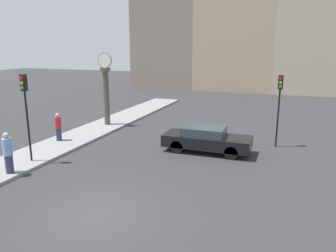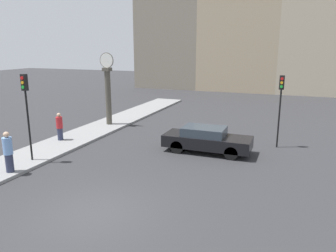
# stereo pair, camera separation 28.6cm
# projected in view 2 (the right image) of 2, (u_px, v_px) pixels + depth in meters

# --- Properties ---
(ground_plane) EXTENTS (120.00, 120.00, 0.00)m
(ground_plane) POSITION_uv_depth(u_px,v_px,m) (94.00, 213.00, 11.12)
(ground_plane) COLOR #2D2D30
(sidewalk_corner) EXTENTS (2.66, 25.23, 0.14)m
(sidewalk_corner) POSITION_uv_depth(u_px,v_px,m) (105.00, 126.00, 22.90)
(sidewalk_corner) COLOR gray
(sidewalk_corner) RESTS_ON ground_plane
(building_row) EXTENTS (29.17, 5.00, 19.67)m
(building_row) POSITION_uv_depth(u_px,v_px,m) (255.00, 21.00, 39.80)
(building_row) COLOR gray
(building_row) RESTS_ON ground_plane
(sedan_car) EXTENTS (4.61, 1.72, 1.37)m
(sedan_car) POSITION_uv_depth(u_px,v_px,m) (206.00, 139.00, 17.35)
(sedan_car) COLOR black
(sedan_car) RESTS_ON ground_plane
(traffic_light_near) EXTENTS (0.26, 0.24, 4.13)m
(traffic_light_near) POSITION_uv_depth(u_px,v_px,m) (26.00, 100.00, 15.20)
(traffic_light_near) COLOR black
(traffic_light_near) RESTS_ON sidewalk_corner
(traffic_light_far) EXTENTS (0.26, 0.24, 4.00)m
(traffic_light_far) POSITION_uv_depth(u_px,v_px,m) (281.00, 97.00, 17.69)
(traffic_light_far) COLOR black
(traffic_light_far) RESTS_ON ground_plane
(street_clock) EXTENTS (1.04, 0.51, 4.96)m
(street_clock) POSITION_uv_depth(u_px,v_px,m) (108.00, 91.00, 22.69)
(street_clock) COLOR #4C473D
(street_clock) RESTS_ON sidewalk_corner
(pedestrian_red_top) EXTENTS (0.37, 0.37, 1.62)m
(pedestrian_red_top) POSITION_uv_depth(u_px,v_px,m) (60.00, 127.00, 19.09)
(pedestrian_red_top) COLOR #2D334C
(pedestrian_red_top) RESTS_ON sidewalk_corner
(pedestrian_blue_stripe) EXTENTS (0.39, 0.39, 1.81)m
(pedestrian_blue_stripe) POSITION_uv_depth(u_px,v_px,m) (8.00, 152.00, 14.16)
(pedestrian_blue_stripe) COLOR #2D334C
(pedestrian_blue_stripe) RESTS_ON sidewalk_corner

